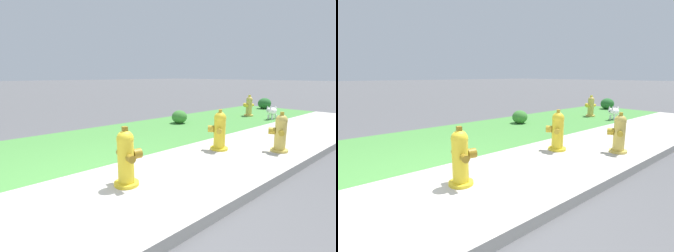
{
  "view_description": "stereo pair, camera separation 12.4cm",
  "coord_description": "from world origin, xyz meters",
  "views": [
    {
      "loc": [
        -1.11,
        -2.35,
        1.3
      ],
      "look_at": [
        1.98,
        1.03,
        0.4
      ],
      "focal_mm": 28.0,
      "sensor_mm": 36.0,
      "label": 1
    },
    {
      "loc": [
        -1.02,
        -2.43,
        1.3
      ],
      "look_at": [
        1.98,
        1.03,
        0.4
      ],
      "focal_mm": 28.0,
      "sensor_mm": 36.0,
      "label": 2
    }
  ],
  "objects": [
    {
      "name": "ground_plane",
      "position": [
        0.0,
        0.0,
        0.0
      ],
      "size": [
        120.0,
        120.0,
        0.0
      ],
      "primitive_type": "plane",
      "color": "#515154"
    },
    {
      "name": "sidewalk_pavement",
      "position": [
        0.0,
        0.0,
        0.01
      ],
      "size": [
        18.0,
        1.81,
        0.01
      ],
      "primitive_type": "cube",
      "color": "#BCB7AD",
      "rests_on": "ground"
    },
    {
      "name": "grass_verge",
      "position": [
        0.0,
        2.26,
        0.0
      ],
      "size": [
        18.0,
        2.71,
        0.01
      ],
      "primitive_type": "cube",
      "color": "#47893D",
      "rests_on": "ground"
    },
    {
      "name": "street_curb",
      "position": [
        0.0,
        -0.99,
        0.06
      ],
      "size": [
        18.0,
        0.16,
        0.12
      ],
      "primitive_type": "cube",
      "color": "#BCB7AD",
      "rests_on": "ground"
    },
    {
      "name": "fire_hydrant_at_driveway",
      "position": [
        0.5,
        0.14,
        0.34
      ],
      "size": [
        0.35,
        0.38,
        0.72
      ],
      "rotation": [
        0.0,
        0.0,
        4.54
      ],
      "color": "yellow",
      "rests_on": "ground"
    },
    {
      "name": "fire_hydrant_mid_block",
      "position": [
        2.54,
        0.32,
        0.34
      ],
      "size": [
        0.37,
        0.35,
        0.72
      ],
      "rotation": [
        0.0,
        0.0,
        0.57
      ],
      "color": "yellow",
      "rests_on": "ground"
    },
    {
      "name": "fire_hydrant_by_grass_verge",
      "position": [
        3.2,
        -0.45,
        0.33
      ],
      "size": [
        0.36,
        0.34,
        0.69
      ],
      "rotation": [
        0.0,
        0.0,
        0.51
      ],
      "color": "gold",
      "rests_on": "ground"
    },
    {
      "name": "fire_hydrant_across_street",
      "position": [
        6.34,
        2.0,
        0.32
      ],
      "size": [
        0.37,
        0.34,
        0.67
      ],
      "rotation": [
        0.0,
        0.0,
        6.13
      ],
      "color": "gold",
      "rests_on": "ground"
    },
    {
      "name": "small_white_dog",
      "position": [
        6.33,
        1.23,
        0.24
      ],
      "size": [
        0.56,
        0.22,
        0.42
      ],
      "rotation": [
        0.0,
        0.0,
        3.18
      ],
      "color": "white",
      "rests_on": "ground"
    },
    {
      "name": "shrub_bush_far_verge",
      "position": [
        3.84,
        2.6,
        0.18
      ],
      "size": [
        0.41,
        0.41,
        0.35
      ],
      "color": "#3D7F33",
      "rests_on": "ground"
    },
    {
      "name": "shrub_bush_near_lamp",
      "position": [
        8.42,
        2.56,
        0.21
      ],
      "size": [
        0.49,
        0.49,
        0.41
      ],
      "color": "#28662D",
      "rests_on": "ground"
    }
  ]
}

